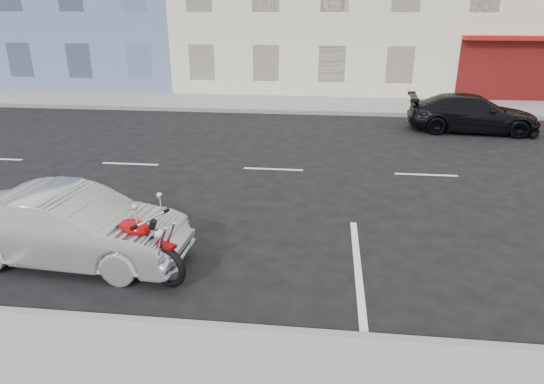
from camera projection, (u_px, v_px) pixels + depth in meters
The scene contains 7 objects.
ground at pixel (348, 172), 12.80m from camera, with size 120.00×120.00×0.00m, color black.
sidewalk_far at pixel (228, 102), 21.35m from camera, with size 80.00×3.40×0.15m, color gray.
curb_near at pixel (6, 314), 6.82m from camera, with size 80.00×0.12×0.16m, color gray.
curb_far at pixel (220, 110), 19.78m from camera, with size 80.00×0.12×0.16m, color gray.
motorcycle at pixel (168, 258), 7.44m from camera, with size 2.12×1.08×1.13m.
sedan_silver at pixel (72, 227), 8.17m from camera, with size 1.36×3.89×1.28m, color #9C9FA4.
car_far at pixel (472, 113), 16.64m from camera, with size 1.77×4.34×1.26m, color black.
Camera 1 is at (-0.62, -12.26, 4.16)m, focal length 32.00 mm.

